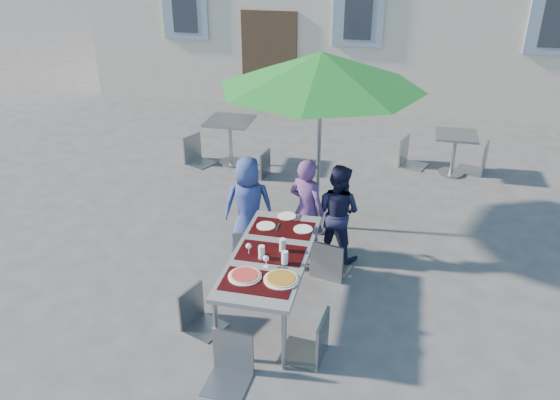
% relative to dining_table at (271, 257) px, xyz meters
% --- Properties ---
extents(ground, '(90.00, 90.00, 0.00)m').
position_rel_dining_table_xyz_m(ground, '(0.08, 0.12, -0.70)').
color(ground, '#424244').
rests_on(ground, ground).
extents(dining_table, '(0.80, 1.85, 0.76)m').
position_rel_dining_table_xyz_m(dining_table, '(0.00, 0.00, 0.00)').
color(dining_table, '#4F4F55').
rests_on(dining_table, ground).
extents(pizza_near_left, '(0.34, 0.34, 0.03)m').
position_rel_dining_table_xyz_m(pizza_near_left, '(-0.15, -0.49, 0.07)').
color(pizza_near_left, white).
rests_on(pizza_near_left, dining_table).
extents(pizza_near_right, '(0.36, 0.36, 0.03)m').
position_rel_dining_table_xyz_m(pizza_near_right, '(0.22, -0.47, 0.07)').
color(pizza_near_right, white).
rests_on(pizza_near_right, dining_table).
extents(glassware, '(0.48, 0.40, 0.15)m').
position_rel_dining_table_xyz_m(glassware, '(0.04, -0.09, 0.13)').
color(glassware, silver).
rests_on(glassware, dining_table).
extents(place_settings, '(0.69, 0.51, 0.01)m').
position_rel_dining_table_xyz_m(place_settings, '(0.02, 0.65, 0.06)').
color(place_settings, white).
rests_on(place_settings, dining_table).
extents(child_0, '(0.73, 0.58, 1.30)m').
position_rel_dining_table_xyz_m(child_0, '(-0.60, 1.22, -0.05)').
color(child_0, navy).
rests_on(child_0, ground).
extents(child_1, '(0.59, 0.50, 1.36)m').
position_rel_dining_table_xyz_m(child_1, '(0.17, 1.20, -0.02)').
color(child_1, '#5E3772').
rests_on(child_1, ground).
extents(child_2, '(0.71, 0.55, 1.28)m').
position_rel_dining_table_xyz_m(child_2, '(0.54, 1.29, -0.05)').
color(child_2, '#181A36').
rests_on(child_2, ground).
extents(chair_0, '(0.54, 0.54, 0.93)m').
position_rel_dining_table_xyz_m(chair_0, '(-0.52, 0.90, -0.15)').
color(chair_0, gray).
rests_on(chair_0, ground).
extents(chair_1, '(0.46, 0.47, 0.98)m').
position_rel_dining_table_xyz_m(chair_1, '(-0.15, 1.06, -0.12)').
color(chair_1, gray).
rests_on(chair_1, ground).
extents(chair_2, '(0.50, 0.51, 0.95)m').
position_rel_dining_table_xyz_m(chair_2, '(0.53, 0.82, -0.14)').
color(chair_2, gray).
rests_on(chair_2, ground).
extents(chair_3, '(0.48, 0.48, 0.85)m').
position_rel_dining_table_xyz_m(chair_3, '(-0.70, -0.44, -0.20)').
color(chair_3, gray).
rests_on(chair_3, ground).
extents(chair_4, '(0.47, 0.46, 0.95)m').
position_rel_dining_table_xyz_m(chair_4, '(0.58, -0.64, -0.14)').
color(chair_4, gray).
rests_on(chair_4, ground).
extents(chair_5, '(0.43, 0.43, 0.92)m').
position_rel_dining_table_xyz_m(chair_5, '(-0.13, -1.10, -0.16)').
color(chair_5, gray).
rests_on(chair_5, ground).
extents(patio_umbrella, '(2.68, 2.68, 2.49)m').
position_rel_dining_table_xyz_m(patio_umbrella, '(0.17, 2.01, 1.55)').
color(patio_umbrella, '#93969A').
rests_on(patio_umbrella, ground).
extents(cafe_table_0, '(0.78, 0.78, 0.83)m').
position_rel_dining_table_xyz_m(cafe_table_0, '(-1.73, 3.97, -0.09)').
color(cafe_table_0, '#93969A').
rests_on(cafe_table_0, ground).
extents(bg_chair_l_0, '(0.57, 0.57, 0.97)m').
position_rel_dining_table_xyz_m(bg_chair_l_0, '(-2.36, 3.87, -0.13)').
color(bg_chair_l_0, gray).
rests_on(bg_chair_l_0, ground).
extents(bg_chair_r_0, '(0.45, 0.44, 0.86)m').
position_rel_dining_table_xyz_m(bg_chair_r_0, '(-1.07, 3.56, -0.20)').
color(bg_chair_r_0, gray).
rests_on(bg_chair_r_0, ground).
extents(cafe_table_1, '(0.69, 0.69, 0.73)m').
position_rel_dining_table_xyz_m(cafe_table_1, '(2.15, 4.39, -0.20)').
color(cafe_table_1, '#93969A').
rests_on(cafe_table_1, ground).
extents(bg_chair_l_1, '(0.55, 0.54, 0.97)m').
position_rel_dining_table_xyz_m(bg_chair_l_1, '(1.41, 4.63, -0.13)').
color(bg_chair_l_1, gray).
rests_on(bg_chair_l_1, ground).
extents(bg_chair_r_1, '(0.55, 0.54, 1.02)m').
position_rel_dining_table_xyz_m(bg_chair_r_1, '(2.59, 4.58, -0.09)').
color(bg_chair_r_1, gray).
rests_on(bg_chair_r_1, ground).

